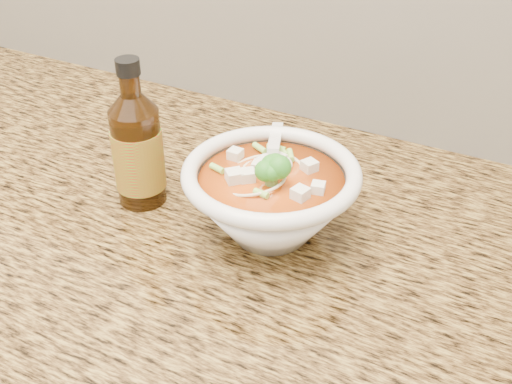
% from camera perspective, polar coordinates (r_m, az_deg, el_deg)
% --- Properties ---
extents(counter_slab, '(4.00, 0.68, 0.04)m').
position_cam_1_polar(counter_slab, '(0.90, -12.10, -0.59)').
color(counter_slab, olive).
rests_on(counter_slab, cabinet).
extents(soup_bowl, '(0.21, 0.23, 0.12)m').
position_cam_1_polar(soup_bowl, '(0.76, 1.33, -0.69)').
color(soup_bowl, white).
rests_on(soup_bowl, counter_slab).
extents(hot_sauce_bottle, '(0.09, 0.09, 0.20)m').
position_cam_1_polar(hot_sauce_bottle, '(0.82, -10.47, 3.66)').
color(hot_sauce_bottle, '#3E2108').
rests_on(hot_sauce_bottle, counter_slab).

